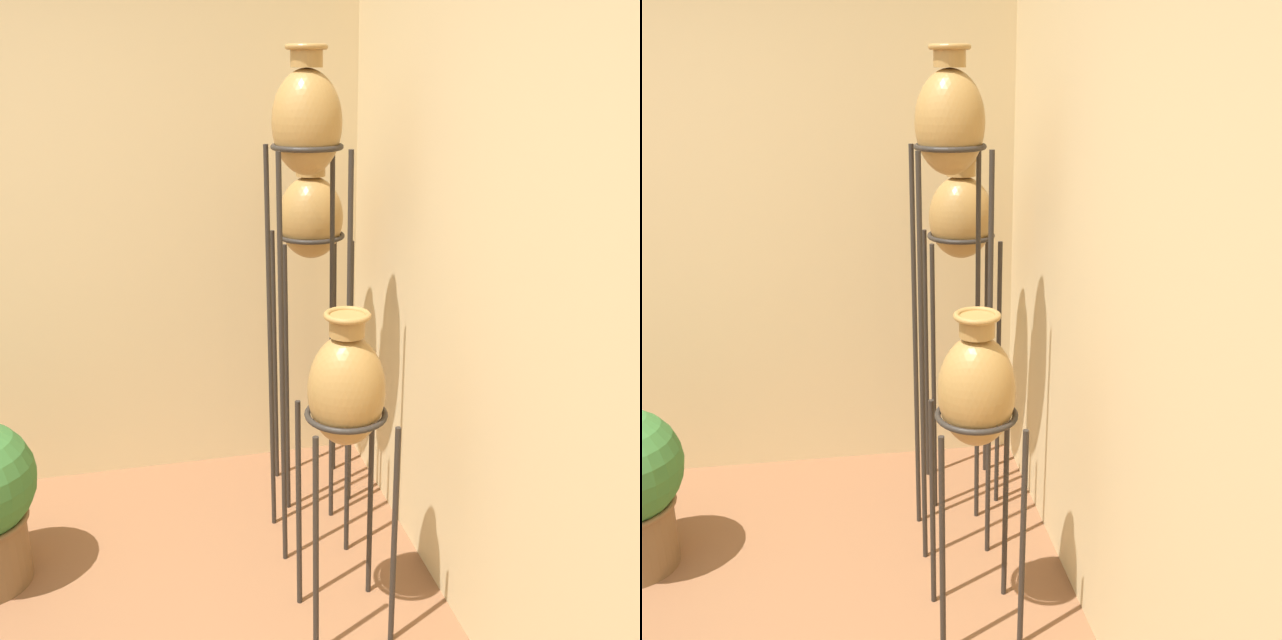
{
  "view_description": "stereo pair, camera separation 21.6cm",
  "coord_description": "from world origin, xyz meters",
  "views": [
    {
      "loc": [
        0.9,
        -1.56,
        1.92
      ],
      "look_at": [
        1.54,
        1.1,
        1.0
      ],
      "focal_mm": 42.0,
      "sensor_mm": 36.0,
      "label": 1
    },
    {
      "loc": [
        1.12,
        -1.6,
        1.92
      ],
      "look_at": [
        1.54,
        1.1,
        1.0
      ],
      "focal_mm": 42.0,
      "sensor_mm": 36.0,
      "label": 2
    }
  ],
  "objects": [
    {
      "name": "vase_stand_short",
      "position": [
        1.51,
        0.61,
        0.9
      ],
      "size": [
        0.29,
        0.29,
        1.19
      ],
      "color": "#28231E",
      "rests_on": "ground_plane"
    },
    {
      "name": "vase_stand_medium",
      "position": [
        1.61,
        1.53,
        1.28
      ],
      "size": [
        0.31,
        0.31,
        1.57
      ],
      "color": "#28231E",
      "rests_on": "ground_plane"
    },
    {
      "name": "vase_stand_tall",
      "position": [
        1.51,
        1.15,
        1.66
      ],
      "size": [
        0.28,
        0.28,
        2.0
      ],
      "color": "#28231E",
      "rests_on": "ground_plane"
    },
    {
      "name": "wall_right",
      "position": [
        1.95,
        0.0,
        1.35
      ],
      "size": [
        0.06,
        7.84,
        2.7
      ],
      "color": "#D1B784",
      "rests_on": "ground_plane"
    }
  ]
}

